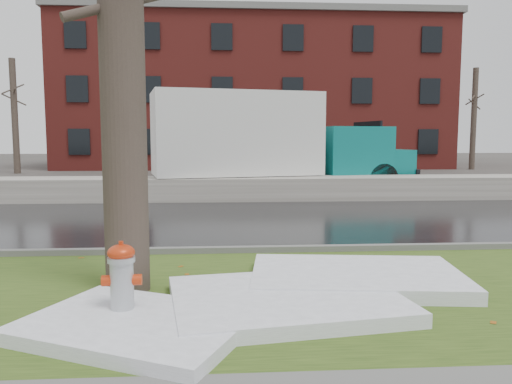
{
  "coord_description": "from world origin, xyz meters",
  "views": [
    {
      "loc": [
        -0.18,
        -7.48,
        2.01
      ],
      "look_at": [
        0.44,
        1.84,
        1.0
      ],
      "focal_mm": 35.0,
      "sensor_mm": 36.0,
      "label": 1
    }
  ],
  "objects": [
    {
      "name": "ground",
      "position": [
        0.0,
        0.0,
        0.0
      ],
      "size": [
        120.0,
        120.0,
        0.0
      ],
      "primitive_type": "plane",
      "color": "#47423D",
      "rests_on": "ground"
    },
    {
      "name": "verge",
      "position": [
        0.0,
        -1.25,
        0.02
      ],
      "size": [
        60.0,
        4.5,
        0.04
      ],
      "primitive_type": "cube",
      "color": "#2C4517",
      "rests_on": "ground"
    },
    {
      "name": "road",
      "position": [
        0.0,
        4.5,
        0.01
      ],
      "size": [
        60.0,
        7.0,
        0.03
      ],
      "primitive_type": "cube",
      "color": "black",
      "rests_on": "ground"
    },
    {
      "name": "parking_lot",
      "position": [
        0.0,
        13.0,
        0.01
      ],
      "size": [
        60.0,
        9.0,
        0.03
      ],
      "primitive_type": "cube",
      "color": "slate",
      "rests_on": "ground"
    },
    {
      "name": "curb",
      "position": [
        0.0,
        1.0,
        0.07
      ],
      "size": [
        60.0,
        0.15,
        0.14
      ],
      "primitive_type": "cube",
      "color": "slate",
      "rests_on": "ground"
    },
    {
      "name": "snowbank",
      "position": [
        0.0,
        8.7,
        0.38
      ],
      "size": [
        60.0,
        1.6,
        0.75
      ],
      "primitive_type": "cube",
      "color": "#B7B2A8",
      "rests_on": "ground"
    },
    {
      "name": "brick_building",
      "position": [
        2.0,
        30.0,
        5.0
      ],
      "size": [
        26.0,
        12.0,
        10.0
      ],
      "primitive_type": "cube",
      "color": "maroon",
      "rests_on": "ground"
    },
    {
      "name": "bg_tree_left",
      "position": [
        -12.0,
        22.0,
        3.33
      ],
      "size": [
        1.4,
        1.62,
        6.5
      ],
      "color": "brown",
      "rests_on": "ground"
    },
    {
      "name": "bg_tree_center",
      "position": [
        -6.0,
        26.0,
        3.33
      ],
      "size": [
        1.4,
        1.62,
        6.5
      ],
      "color": "brown",
      "rests_on": "ground"
    },
    {
      "name": "bg_tree_right",
      "position": [
        16.0,
        24.0,
        3.33
      ],
      "size": [
        1.4,
        1.62,
        6.5
      ],
      "color": "brown",
      "rests_on": "ground"
    },
    {
      "name": "fire_hydrant",
      "position": [
        -1.27,
        -2.18,
        0.51
      ],
      "size": [
        0.43,
        0.37,
        0.88
      ],
      "rotation": [
        0.0,
        0.0,
        0.06
      ],
      "color": "#B0B3B8",
      "rests_on": "verge"
    },
    {
      "name": "tree",
      "position": [
        -1.42,
        -1.05,
        3.58
      ],
      "size": [
        1.3,
        1.46,
        7.02
      ],
      "rotation": [
        0.0,
        0.0,
        0.21
      ],
      "color": "brown",
      "rests_on": "verge"
    },
    {
      "name": "box_truck",
      "position": [
        1.36,
        9.96,
        1.88
      ],
      "size": [
        10.8,
        4.24,
        3.56
      ],
      "rotation": [
        0.0,
        0.0,
        0.21
      ],
      "color": "black",
      "rests_on": "ground"
    },
    {
      "name": "worker",
      "position": [
        -0.89,
        9.3,
        1.72
      ],
      "size": [
        0.81,
        0.64,
        1.94
      ],
      "primitive_type": "imported",
      "rotation": [
        0.0,
        0.0,
        2.86
      ],
      "color": "black",
      "rests_on": "snowbank"
    },
    {
      "name": "snow_patch_near",
      "position": [
        0.54,
        -1.84,
        0.12
      ],
      "size": [
        2.87,
        2.37,
        0.16
      ],
      "primitive_type": "cube",
      "rotation": [
        0.0,
        0.0,
        0.15
      ],
      "color": "white",
      "rests_on": "verge"
    },
    {
      "name": "snow_patch_far",
      "position": [
        -1.07,
        -2.5,
        0.11
      ],
      "size": [
        2.67,
        2.38,
        0.14
      ],
      "primitive_type": "cube",
      "rotation": [
        0.0,
        0.0,
        -0.44
      ],
      "color": "white",
      "rests_on": "verge"
    },
    {
      "name": "snow_patch_side",
      "position": [
        1.62,
        -0.96,
        0.13
      ],
      "size": [
        2.99,
        2.11,
        0.18
      ],
      "primitive_type": "cube",
      "rotation": [
        0.0,
        0.0,
        -0.12
      ],
      "color": "white",
      "rests_on": "verge"
    }
  ]
}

